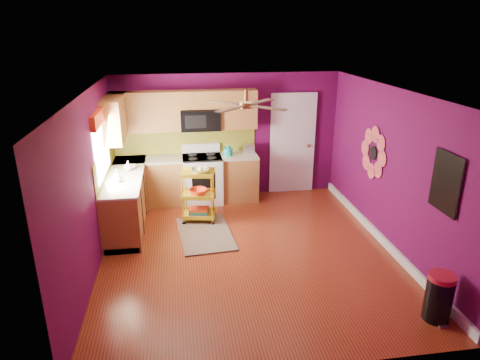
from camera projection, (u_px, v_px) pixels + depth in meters
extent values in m
plane|color=maroon|center=(248.00, 251.00, 6.75)|extent=(5.00, 5.00, 0.00)
cube|color=#570942|center=(228.00, 136.00, 8.65)|extent=(4.50, 0.04, 2.50)
cube|color=#570942|center=(293.00, 265.00, 4.00)|extent=(4.50, 0.04, 2.50)
cube|color=#570942|center=(91.00, 185.00, 6.01)|extent=(0.04, 5.00, 2.50)
cube|color=#570942|center=(391.00, 170.00, 6.64)|extent=(0.04, 5.00, 2.50)
cube|color=silver|center=(249.00, 92.00, 5.89)|extent=(4.50, 5.00, 0.04)
cube|color=white|center=(380.00, 238.00, 7.04)|extent=(0.05, 4.90, 0.14)
cube|color=brown|center=(127.00, 200.00, 7.58)|extent=(0.60, 2.30, 0.90)
cube|color=brown|center=(188.00, 180.00, 8.52)|extent=(2.80, 0.60, 0.90)
cube|color=beige|center=(124.00, 175.00, 7.42)|extent=(0.63, 2.30, 0.04)
cube|color=beige|center=(187.00, 158.00, 8.36)|extent=(2.80, 0.63, 0.04)
cube|color=black|center=(129.00, 220.00, 7.71)|extent=(0.54, 2.30, 0.10)
cube|color=black|center=(188.00, 199.00, 8.66)|extent=(2.80, 0.54, 0.10)
cube|color=white|center=(203.00, 180.00, 8.53)|extent=(0.76, 0.66, 0.92)
cube|color=black|center=(202.00, 157.00, 8.37)|extent=(0.76, 0.62, 0.03)
cube|color=white|center=(201.00, 148.00, 8.59)|extent=(0.76, 0.06, 0.18)
cube|color=black|center=(204.00, 186.00, 8.23)|extent=(0.45, 0.02, 0.55)
cube|color=brown|center=(145.00, 112.00, 8.07)|extent=(1.32, 0.33, 0.75)
cube|color=brown|center=(238.00, 109.00, 8.32)|extent=(0.72, 0.33, 0.75)
cube|color=brown|center=(200.00, 99.00, 8.15)|extent=(0.76, 0.33, 0.34)
cube|color=brown|center=(115.00, 118.00, 7.55)|extent=(0.33, 1.30, 0.75)
cube|color=black|center=(200.00, 120.00, 8.25)|extent=(0.76, 0.38, 0.40)
cube|color=olive|center=(185.00, 141.00, 8.54)|extent=(2.80, 0.01, 0.51)
cube|color=olive|center=(105.00, 160.00, 7.28)|extent=(0.01, 2.30, 0.51)
cube|color=white|center=(101.00, 145.00, 6.88)|extent=(0.03, 1.20, 1.00)
cube|color=red|center=(100.00, 116.00, 6.73)|extent=(0.08, 1.35, 0.22)
cube|color=white|center=(292.00, 145.00, 8.89)|extent=(0.85, 0.04, 2.05)
cube|color=white|center=(292.00, 145.00, 8.87)|extent=(0.95, 0.02, 2.15)
sphere|color=#BF8C3F|center=(308.00, 146.00, 8.89)|extent=(0.07, 0.07, 0.07)
cylinder|color=black|center=(373.00, 153.00, 7.16)|extent=(0.01, 0.24, 0.24)
cube|color=#1CB9AE|center=(447.00, 183.00, 5.23)|extent=(0.03, 0.52, 0.72)
cube|color=black|center=(446.00, 183.00, 5.23)|extent=(0.01, 0.56, 0.76)
cylinder|color=#BF8C3F|center=(246.00, 95.00, 6.11)|extent=(0.06, 0.06, 0.16)
cylinder|color=#BF8C3F|center=(246.00, 105.00, 6.16)|extent=(0.20, 0.20, 0.08)
cube|color=#4C2D19|center=(261.00, 102.00, 6.44)|extent=(0.47, 0.47, 0.01)
cube|color=#4C2D19|center=(226.00, 102.00, 6.37)|extent=(0.47, 0.47, 0.01)
cube|color=#4C2D19|center=(230.00, 109.00, 5.87)|extent=(0.47, 0.47, 0.01)
cube|color=#4C2D19|center=(268.00, 108.00, 5.94)|extent=(0.47, 0.47, 0.01)
cube|color=black|center=(205.00, 233.00, 7.31)|extent=(0.97, 1.47, 0.02)
cylinder|color=yellow|center=(183.00, 200.00, 7.48)|extent=(0.03, 0.03, 0.89)
cylinder|color=yellow|center=(212.00, 200.00, 7.47)|extent=(0.03, 0.03, 0.89)
cylinder|color=yellow|center=(186.00, 192.00, 7.81)|extent=(0.03, 0.03, 0.89)
cylinder|color=yellow|center=(214.00, 193.00, 7.80)|extent=(0.03, 0.03, 0.89)
sphere|color=black|center=(184.00, 223.00, 7.64)|extent=(0.06, 0.06, 0.06)
sphere|color=black|center=(212.00, 224.00, 7.62)|extent=(0.06, 0.06, 0.06)
sphere|color=black|center=(187.00, 215.00, 7.97)|extent=(0.06, 0.06, 0.06)
sphere|color=black|center=(214.00, 215.00, 7.96)|extent=(0.06, 0.06, 0.06)
cube|color=yellow|center=(198.00, 174.00, 7.50)|extent=(0.64, 0.51, 0.03)
cube|color=yellow|center=(198.00, 195.00, 7.64)|extent=(0.64, 0.51, 0.03)
cube|color=yellow|center=(199.00, 214.00, 7.76)|extent=(0.64, 0.51, 0.03)
imported|color=beige|center=(200.00, 171.00, 7.48)|extent=(0.37, 0.37, 0.08)
sphere|color=yellow|center=(200.00, 169.00, 7.47)|extent=(0.10, 0.10, 0.10)
imported|color=red|center=(198.00, 192.00, 7.61)|extent=(0.38, 0.38, 0.10)
cube|color=navy|center=(199.00, 213.00, 7.75)|extent=(0.37, 0.31, 0.04)
cube|color=#267233|center=(199.00, 211.00, 7.74)|extent=(0.37, 0.31, 0.04)
cube|color=red|center=(199.00, 209.00, 7.73)|extent=(0.37, 0.31, 0.03)
cylinder|color=black|center=(438.00, 299.00, 5.12)|extent=(0.32, 0.32, 0.55)
cylinder|color=#B51930|center=(442.00, 277.00, 5.01)|extent=(0.32, 0.32, 0.06)
cube|color=beige|center=(443.00, 326.00, 5.06)|extent=(0.11, 0.05, 0.03)
cylinder|color=#16A89C|center=(228.00, 152.00, 8.42)|extent=(0.18, 0.18, 0.16)
sphere|color=#16A89C|center=(228.00, 147.00, 8.38)|extent=(0.06, 0.06, 0.06)
cube|color=beige|center=(249.00, 149.00, 8.58)|extent=(0.22, 0.15, 0.18)
imported|color=#EA3F72|center=(116.00, 176.00, 7.01)|extent=(0.09, 0.09, 0.20)
imported|color=white|center=(128.00, 166.00, 7.55)|extent=(0.14, 0.14, 0.17)
imported|color=white|center=(129.00, 167.00, 7.65)|extent=(0.23, 0.23, 0.06)
imported|color=white|center=(118.00, 179.00, 7.00)|extent=(0.13, 0.13, 0.10)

